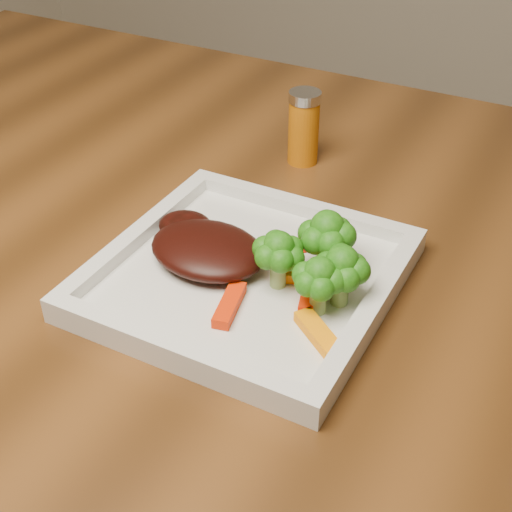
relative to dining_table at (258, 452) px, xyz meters
The scene contains 13 objects.
dining_table is the anchor object (origin of this frame).
plate 0.39m from the dining_table, 68.38° to the right, with size 0.27×0.27×0.01m, color silver.
steak 0.41m from the dining_table, 93.41° to the right, with size 0.12×0.09×0.03m, color black.
broccoli_0 0.44m from the dining_table, 27.88° to the right, with size 0.06×0.06×0.07m, color #226A11, non-canonical shape.
broccoli_1 0.45m from the dining_table, 34.87° to the right, with size 0.06×0.06×0.06m, color #197A14, non-canonical shape.
broccoli_2 0.45m from the dining_table, 43.24° to the right, with size 0.05×0.05×0.06m, color #187012, non-canonical shape.
broccoli_3 0.43m from the dining_table, 53.18° to the right, with size 0.05×0.05×0.06m, color #137615, non-canonical shape.
carrot_1 0.44m from the dining_table, 46.97° to the right, with size 0.06×0.02×0.01m, color orange.
carrot_2 0.42m from the dining_table, 71.74° to the right, with size 0.06×0.02×0.01m, color red.
carrot_4 0.40m from the dining_table, 40.79° to the right, with size 0.05×0.01×0.01m, color red.
carrot_5 0.42m from the dining_table, 43.83° to the right, with size 0.05×0.01×0.01m, color #F22503.
carrot_6 0.41m from the dining_table, 42.47° to the right, with size 0.05×0.01×0.01m, color orange.
spice_shaker 0.45m from the dining_table, 97.48° to the left, with size 0.04×0.04×0.09m, color #B45E0A.
Camera 1 is at (0.23, -0.38, 1.18)m, focal length 50.00 mm.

